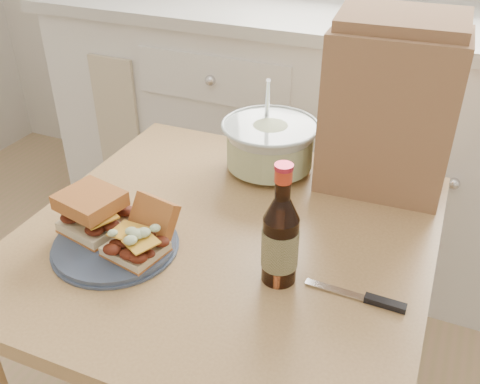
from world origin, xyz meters
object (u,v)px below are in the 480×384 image
at_px(plate, 115,245).
at_px(dining_table, 227,269).
at_px(coleslaw_bowl, 270,147).
at_px(paper_bag, 389,113).
at_px(beer_bottle, 280,239).

bearing_deg(plate, dining_table, 37.24).
distance_m(coleslaw_bowl, paper_bag, 0.30).
bearing_deg(plate, paper_bag, 47.11).
distance_m(dining_table, plate, 0.25).
height_order(dining_table, beer_bottle, beer_bottle).
distance_m(dining_table, coleslaw_bowl, 0.33).
relative_size(coleslaw_bowl, paper_bag, 0.65).
bearing_deg(beer_bottle, dining_table, 130.22).
bearing_deg(plate, coleslaw_bowl, 68.63).
height_order(dining_table, coleslaw_bowl, coleslaw_bowl).
relative_size(plate, beer_bottle, 1.02).
relative_size(beer_bottle, paper_bag, 0.66).
xyz_separation_m(dining_table, paper_bag, (0.25, 0.33, 0.29)).
relative_size(coleslaw_bowl, beer_bottle, 0.99).
bearing_deg(paper_bag, beer_bottle, -106.44).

